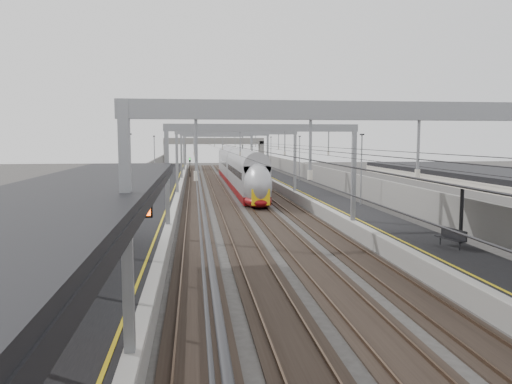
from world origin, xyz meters
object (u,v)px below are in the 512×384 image
object	(u,v)px
train	(238,172)
bench	(452,236)
overbridge	(214,145)
signal_green	(190,164)

from	to	relation	value
train	bench	distance (m)	44.53
overbridge	signal_green	distance (m)	25.84
overbridge	signal_green	size ratio (longest dim) A/B	6.33
overbridge	bench	bearing A→B (deg)	-84.29
overbridge	bench	world-z (taller)	overbridge
overbridge	train	xyz separation A→B (m)	(1.50, -42.99, -3.21)
overbridge	train	size ratio (longest dim) A/B	0.45
bench	train	bearing A→B (deg)	99.29
train	signal_green	distance (m)	19.07
train	bench	xyz separation A→B (m)	(7.19, -43.95, -0.51)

